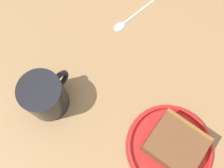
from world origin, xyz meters
TOP-DOWN VIEW (x-y plane):
  - ground_plane at (0.00, 0.00)cm, footprint 148.80×148.80cm
  - small_plate at (-8.55, 4.74)cm, footprint 16.79×16.79cm
  - cake_slice at (-8.69, 4.51)cm, footprint 12.01×11.74cm
  - tea_mug at (15.65, -2.53)cm, footprint 8.03×9.62cm
  - teaspoon at (1.05, -23.06)cm, footprint 10.59×10.81cm

SIDE VIEW (x-z plane):
  - ground_plane at x=0.00cm, z-range -2.95..0.00cm
  - teaspoon at x=1.05cm, z-range -0.05..0.75cm
  - small_plate at x=-8.55cm, z-range -0.02..1.55cm
  - cake_slice at x=-8.69cm, z-range 0.98..6.79cm
  - tea_mug at x=15.65cm, z-range 0.09..8.74cm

